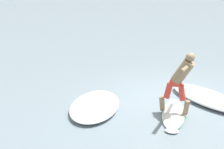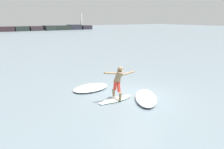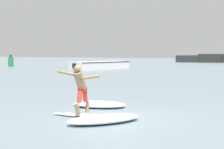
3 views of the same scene
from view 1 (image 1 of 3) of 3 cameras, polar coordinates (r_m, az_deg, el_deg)
The scene contains 5 objects.
ground_plane at distance 9.08m, azimuth 11.52°, elevation -4.36°, with size 200.00×200.00×0.00m, color gray.
surfboard at distance 8.10m, azimuth 11.15°, elevation -7.11°, with size 1.92×0.76×0.22m.
surfer at distance 7.72m, azimuth 12.49°, elevation -0.64°, with size 1.56×0.82×1.59m.
wave_foam_at_tail at distance 8.25m, azimuth -3.16°, elevation -5.72°, with size 2.17×1.50×0.21m.
wave_foam_at_nose at distance 9.08m, azimuth 16.98°, elevation -4.04°, with size 2.17×2.47×0.24m.
Camera 1 is at (-8.26, -0.89, 3.66)m, focal length 50.00 mm.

